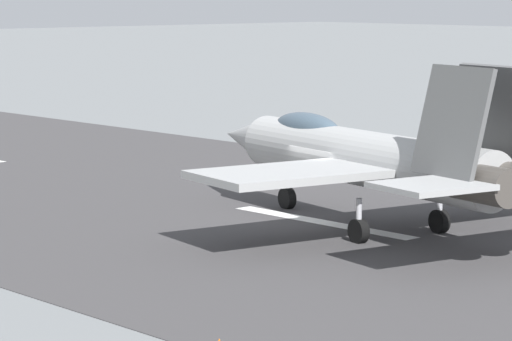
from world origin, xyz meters
The scene contains 4 objects.
ground_plane centered at (0.00, 0.00, 0.00)m, with size 400.00×400.00×0.00m, color slate.
runway_strip centered at (-0.02, 0.00, 0.01)m, with size 240.00×26.00×0.02m.
fighter_jet centered at (-2.10, -0.20, 2.39)m, with size 16.74×13.27×5.58m.
crew_person centered at (12.94, -11.56, 0.83)m, with size 0.50×0.55×1.66m.
Camera 1 is at (-30.25, 30.21, 7.69)m, focal length 90.71 mm.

